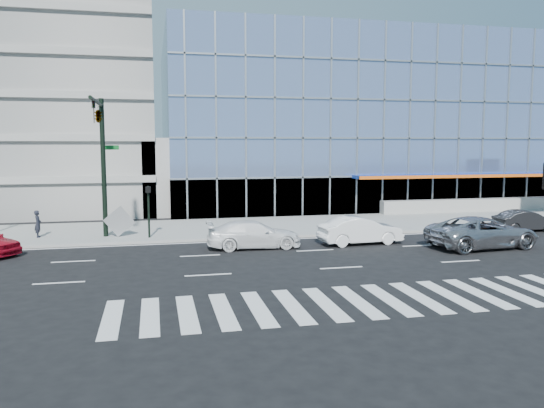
{
  "coord_description": "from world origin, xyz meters",
  "views": [
    {
      "loc": [
        -8.17,
        -26.18,
        5.58
      ],
      "look_at": [
        -1.64,
        3.0,
        2.16
      ],
      "focal_mm": 35.0,
      "sensor_mm": 36.0,
      "label": 1
    }
  ],
  "objects_px": {
    "white_sedan": "(360,230)",
    "dark_sedan": "(526,221)",
    "ped_signal_post": "(148,204)",
    "tilted_panel": "(119,221)",
    "pedestrian": "(38,224)",
    "white_suv": "(254,234)",
    "silver_suv": "(483,232)",
    "traffic_signal": "(100,133)"
  },
  "relations": [
    {
      "from": "ped_signal_post",
      "to": "tilted_panel",
      "type": "distance_m",
      "value": 2.12
    },
    {
      "from": "ped_signal_post",
      "to": "tilted_panel",
      "type": "height_order",
      "value": "ped_signal_post"
    },
    {
      "from": "tilted_panel",
      "to": "dark_sedan",
      "type": "bearing_deg",
      "value": -16.24
    },
    {
      "from": "traffic_signal",
      "to": "dark_sedan",
      "type": "bearing_deg",
      "value": -3.45
    },
    {
      "from": "silver_suv",
      "to": "traffic_signal",
      "type": "bearing_deg",
      "value": 68.63
    },
    {
      "from": "tilted_panel",
      "to": "traffic_signal",
      "type": "bearing_deg",
      "value": -137.73
    },
    {
      "from": "ped_signal_post",
      "to": "tilted_panel",
      "type": "xyz_separation_m",
      "value": [
        -1.7,
        0.67,
        -1.08
      ]
    },
    {
      "from": "ped_signal_post",
      "to": "pedestrian",
      "type": "distance_m",
      "value": 6.6
    },
    {
      "from": "dark_sedan",
      "to": "pedestrian",
      "type": "relative_size",
      "value": 2.56
    },
    {
      "from": "white_suv",
      "to": "tilted_panel",
      "type": "bearing_deg",
      "value": 60.7
    },
    {
      "from": "white_suv",
      "to": "white_sedan",
      "type": "distance_m",
      "value": 6.0
    },
    {
      "from": "ped_signal_post",
      "to": "white_suv",
      "type": "height_order",
      "value": "ped_signal_post"
    },
    {
      "from": "tilted_panel",
      "to": "silver_suv",
      "type": "bearing_deg",
      "value": -30.0
    },
    {
      "from": "white_sedan",
      "to": "pedestrian",
      "type": "relative_size",
      "value": 2.95
    },
    {
      "from": "dark_sedan",
      "to": "pedestrian",
      "type": "height_order",
      "value": "pedestrian"
    },
    {
      "from": "silver_suv",
      "to": "dark_sedan",
      "type": "distance_m",
      "value": 7.36
    },
    {
      "from": "traffic_signal",
      "to": "ped_signal_post",
      "type": "bearing_deg",
      "value": 8.52
    },
    {
      "from": "white_sedan",
      "to": "dark_sedan",
      "type": "xyz_separation_m",
      "value": [
        12.0,
        1.79,
        -0.1
      ]
    },
    {
      "from": "traffic_signal",
      "to": "white_suv",
      "type": "relative_size",
      "value": 1.59
    },
    {
      "from": "white_sedan",
      "to": "tilted_panel",
      "type": "xyz_separation_m",
      "value": [
        -13.2,
        4.4,
        0.3
      ]
    },
    {
      "from": "traffic_signal",
      "to": "silver_suv",
      "type": "height_order",
      "value": "traffic_signal"
    },
    {
      "from": "silver_suv",
      "to": "dark_sedan",
      "type": "height_order",
      "value": "silver_suv"
    },
    {
      "from": "dark_sedan",
      "to": "tilted_panel",
      "type": "relative_size",
      "value": 3.11
    },
    {
      "from": "silver_suv",
      "to": "white_suv",
      "type": "distance_m",
      "value": 12.29
    },
    {
      "from": "ped_signal_post",
      "to": "silver_suv",
      "type": "bearing_deg",
      "value": -19.5
    },
    {
      "from": "traffic_signal",
      "to": "white_sedan",
      "type": "relative_size",
      "value": 1.72
    },
    {
      "from": "ped_signal_post",
      "to": "silver_suv",
      "type": "distance_m",
      "value": 18.62
    },
    {
      "from": "silver_suv",
      "to": "white_suv",
      "type": "xyz_separation_m",
      "value": [
        -12.0,
        2.65,
        -0.11
      ]
    },
    {
      "from": "dark_sedan",
      "to": "tilted_panel",
      "type": "bearing_deg",
      "value": 85.08
    },
    {
      "from": "traffic_signal",
      "to": "pedestrian",
      "type": "bearing_deg",
      "value": 153.43
    },
    {
      "from": "white_sedan",
      "to": "dark_sedan",
      "type": "height_order",
      "value": "white_sedan"
    },
    {
      "from": "white_suv",
      "to": "dark_sedan",
      "type": "relative_size",
      "value": 1.25
    },
    {
      "from": "traffic_signal",
      "to": "white_suv",
      "type": "xyz_separation_m",
      "value": [
        8.0,
        -3.18,
        -5.43
      ]
    },
    {
      "from": "tilted_panel",
      "to": "pedestrian",
      "type": "bearing_deg",
      "value": 159.1
    },
    {
      "from": "ped_signal_post",
      "to": "tilted_panel",
      "type": "relative_size",
      "value": 2.31
    },
    {
      "from": "traffic_signal",
      "to": "white_suv",
      "type": "bearing_deg",
      "value": -21.65
    },
    {
      "from": "ped_signal_post",
      "to": "dark_sedan",
      "type": "distance_m",
      "value": 23.63
    },
    {
      "from": "white_suv",
      "to": "ped_signal_post",
      "type": "bearing_deg",
      "value": 58.24
    },
    {
      "from": "white_suv",
      "to": "tilted_panel",
      "type": "distance_m",
      "value": 8.36
    },
    {
      "from": "dark_sedan",
      "to": "pedestrian",
      "type": "bearing_deg",
      "value": 84.35
    },
    {
      "from": "ped_signal_post",
      "to": "white_sedan",
      "type": "bearing_deg",
      "value": -17.97
    },
    {
      "from": "ped_signal_post",
      "to": "white_sedan",
      "type": "height_order",
      "value": "ped_signal_post"
    }
  ]
}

